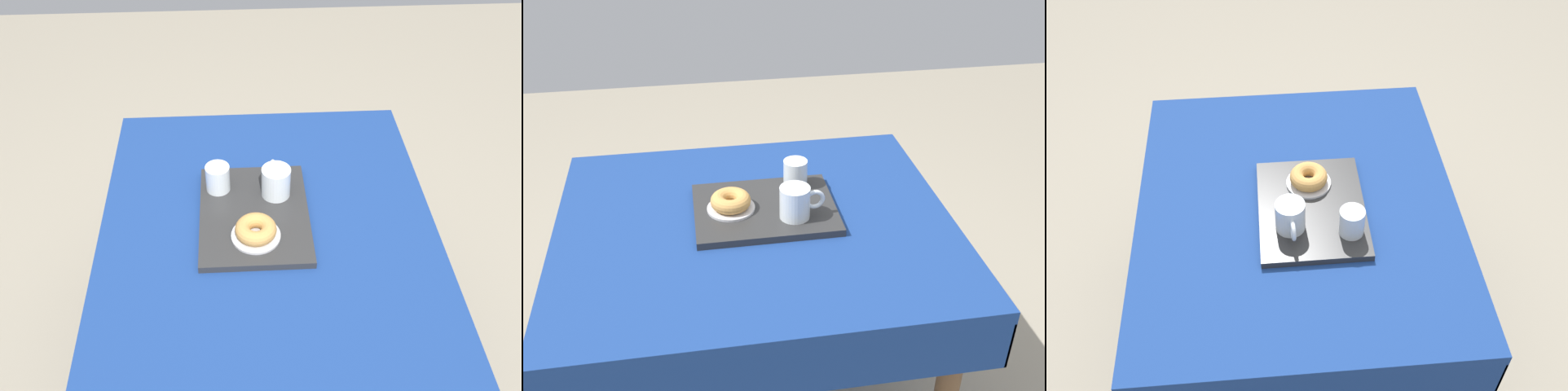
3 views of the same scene
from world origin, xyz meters
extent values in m
plane|color=gray|center=(0.00, 0.00, 0.00)|extent=(6.00, 6.00, 0.00)
cube|color=navy|center=(0.00, 0.00, 0.72)|extent=(1.10, 0.95, 0.04)
cube|color=navy|center=(0.00, -0.47, 0.63)|extent=(1.10, 0.01, 0.14)
cube|color=navy|center=(0.00, 0.47, 0.63)|extent=(1.10, 0.01, 0.14)
cube|color=navy|center=(0.55, 0.00, 0.63)|extent=(0.01, 0.95, 0.14)
cylinder|color=brown|center=(0.46, -0.38, 0.35)|extent=(0.06, 0.06, 0.70)
cylinder|color=brown|center=(0.46, 0.38, 0.35)|extent=(0.06, 0.06, 0.70)
cube|color=#2D2D2D|center=(0.03, 0.04, 0.75)|extent=(0.40, 0.31, 0.02)
cylinder|color=white|center=(0.11, -0.03, 0.80)|extent=(0.08, 0.08, 0.09)
cylinder|color=maroon|center=(0.11, -0.03, 0.79)|extent=(0.07, 0.07, 0.07)
torus|color=white|center=(0.16, -0.02, 0.81)|extent=(0.06, 0.02, 0.06)
cylinder|color=white|center=(0.14, 0.14, 0.80)|extent=(0.07, 0.07, 0.08)
cylinder|color=silver|center=(0.14, 0.14, 0.79)|extent=(0.06, 0.06, 0.05)
cylinder|color=silver|center=(-0.06, 0.04, 0.76)|extent=(0.13, 0.13, 0.01)
torus|color=tan|center=(-0.06, 0.04, 0.79)|extent=(0.11, 0.11, 0.04)
camera|label=1|loc=(-1.14, 0.08, 1.90)|focal=39.85mm
camera|label=2|loc=(-0.16, -1.45, 1.70)|focal=43.10mm
camera|label=3|loc=(1.26, -0.08, 2.06)|focal=42.63mm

